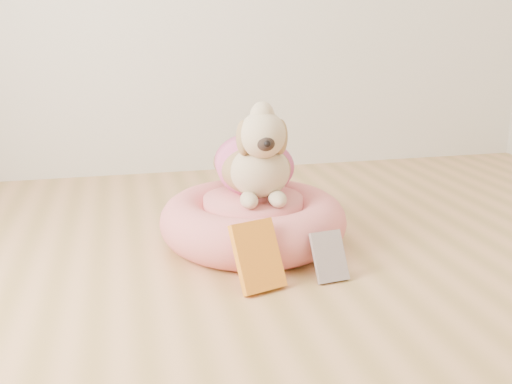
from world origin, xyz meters
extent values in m
cylinder|color=#E95B78|center=(-0.09, 1.01, 0.06)|extent=(0.54, 0.54, 0.11)
torus|color=#E95B78|center=(-0.09, 1.01, 0.10)|extent=(0.75, 0.75, 0.19)
cylinder|color=#E95B78|center=(-0.09, 1.01, 0.14)|extent=(0.40, 0.40, 0.10)
cube|color=yellow|center=(-0.17, 0.61, 0.11)|extent=(0.19, 0.17, 0.22)
cube|color=white|center=(0.08, 0.61, 0.08)|extent=(0.13, 0.12, 0.16)
camera|label=1|loc=(-0.59, -1.10, 0.85)|focal=40.00mm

